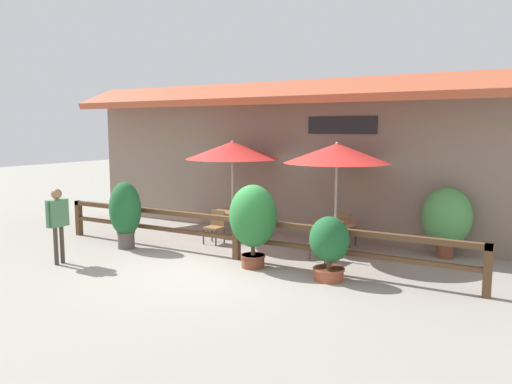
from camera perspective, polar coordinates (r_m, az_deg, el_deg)
ground_plane at (r=10.48m, az=-5.34°, el=-8.92°), size 60.00×60.00×0.00m
building_facade at (r=13.63m, az=4.63°, el=4.09°), size 14.28×1.49×4.23m
patio_railing at (r=11.16m, az=-2.25°, el=-4.21°), size 10.40×0.14×0.95m
patio_umbrella_near at (r=13.10m, az=-2.72°, el=4.77°), size 2.47×2.47×2.61m
dining_table_near at (r=13.29m, az=-2.67°, el=-2.77°), size 0.98×0.98×0.75m
chair_near_streetside at (r=12.78m, az=-4.69°, el=-3.81°), size 0.42×0.42×0.84m
chair_near_wallside at (r=13.94m, az=-1.23°, el=-2.86°), size 0.51×0.51×0.84m
patio_umbrella_middle at (r=11.67m, az=9.21°, el=4.38°), size 2.47×2.47×2.61m
dining_table_middle at (r=11.88m, az=9.04°, el=-4.06°), size 0.98×0.98×0.75m
chair_middle_streetside at (r=11.22m, az=7.65°, el=-5.41°), size 0.45×0.45×0.84m
chair_middle_wallside at (r=12.62m, az=10.10°, el=-4.05°), size 0.46×0.46×0.84m
potted_plant_small_flowering at (r=9.72m, az=8.37°, el=-6.00°), size 0.78×0.70×1.25m
potted_plant_entrance_palm at (r=10.43m, az=-0.34°, el=-3.04°), size 1.03×0.92×1.76m
potted_plant_corner_fern at (r=12.54m, az=-14.72°, el=-2.20°), size 0.81×0.73×1.63m
potted_plant_tall_tropical at (r=12.04m, az=20.98°, el=-2.77°), size 1.10×0.99×1.61m
pedestrian at (r=11.50m, az=-21.74°, el=-2.55°), size 0.22×0.58×1.64m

